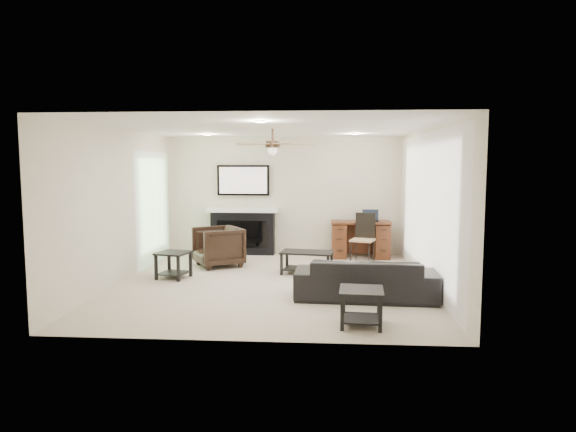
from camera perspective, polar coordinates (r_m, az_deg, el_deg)
name	(u,v)px	position (r m, az deg, el deg)	size (l,w,h in m)	color
room_shell	(284,180)	(8.29, -0.44, 4.06)	(5.50, 5.54, 2.52)	#B9AC95
sofa	(366,278)	(7.53, 8.61, -6.88)	(2.02, 0.79, 0.59)	black
armchair	(218,247)	(9.80, -7.78, -3.38)	(0.80, 0.83, 0.75)	black
coffee_table	(307,263)	(9.09, 2.11, -5.20)	(0.90, 0.50, 0.40)	black
end_table_near	(361,307)	(6.33, 8.14, -10.02)	(0.52, 0.52, 0.45)	black
end_table_left	(174,265)	(8.96, -12.60, -5.34)	(0.50, 0.50, 0.45)	black
fireplace_unit	(243,210)	(10.94, -5.06, 0.68)	(1.52, 0.34, 1.91)	black
desk	(360,239)	(10.68, 8.05, -2.60)	(1.22, 0.56, 0.76)	#391B0E
desk_chair	(363,238)	(10.12, 8.28, -2.47)	(0.42, 0.44, 0.97)	black
laptop	(371,216)	(10.61, 9.18, 0.03)	(0.33, 0.24, 0.23)	black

